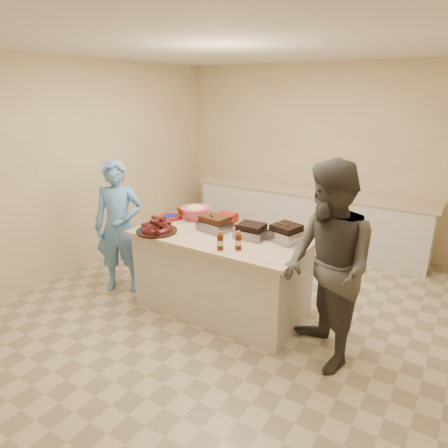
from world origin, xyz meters
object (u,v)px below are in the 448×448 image
Objects in this scene: rib_platter at (157,232)px; bbq_bottle_a at (220,250)px; coleslaw_bowl at (195,219)px; guest_gray at (319,358)px; bbq_bottle_b at (238,249)px; roasting_pan at (286,241)px; mustard_bottle at (208,225)px; plastic_cup at (181,215)px; guest_blue at (124,287)px; island at (222,308)px.

bbq_bottle_a is at bearing -3.50° from rib_platter.
guest_gray is (1.77, -0.55, -0.87)m from coleslaw_bowl.
coleslaw_bowl is 0.19× the size of guest_gray.
rib_platter is 0.98m from bbq_bottle_b.
roasting_pan is 1.58× the size of bbq_bottle_b.
guest_gray is (1.52, -0.44, -0.87)m from mustard_bottle.
guest_gray is at bearing -0.02° from bbq_bottle_b.
roasting_pan is 2.59× the size of plastic_cup.
roasting_pan and mustard_bottle have the same top height.
mustard_bottle is 0.07× the size of guest_blue.
bbq_bottle_b is (0.36, -0.26, 0.87)m from island.
island is at bearing 143.78° from bbq_bottle_b.
plastic_cup reaches higher than guest_blue.
rib_platter is at bearing -143.68° from roasting_pan.
roasting_pan is (1.27, 0.50, 0.00)m from rib_platter.
mustard_bottle reaches higher than guest_gray.
coleslaw_bowl reaches higher than bbq_bottle_a.
island is at bearing -30.26° from mustard_bottle.
roasting_pan is at bearing -4.42° from coleslaw_bowl.
bbq_bottle_b is 1.61× the size of mustard_bottle.
bbq_bottle_b is 0.12× the size of guest_blue.
guest_blue is (-1.64, 0.03, -0.87)m from bbq_bottle_b.
rib_platter is at bearing -153.61° from island.
coleslaw_bowl is at bearing 148.91° from bbq_bottle_b.
rib_platter is at bearing -177.40° from bbq_bottle_b.
bbq_bottle_b is at bearing -132.70° from guest_gray.
coleslaw_bowl is at bearing 3.99° from guest_blue.
island reaches higher than guest_blue.
island is 0.98m from bbq_bottle_b.
roasting_pan is 1.60× the size of bbq_bottle_a.
coleslaw_bowl reaches higher than roasting_pan.
bbq_bottle_b reaches higher than island.
plastic_cup is (-1.44, 0.13, 0.00)m from roasting_pan.
roasting_pan is (0.65, 0.19, 0.87)m from island.
roasting_pan is at bearing 21.53° from rib_platter.
guest_blue is (-0.48, -0.55, -0.87)m from plastic_cup.
mustard_bottle is (-0.94, -0.02, 0.00)m from roasting_pan.
bbq_bottle_a is at bearing -36.13° from guest_blue.
island is 1.02× the size of guest_gray.
roasting_pan reaches higher than guest_gray.
bbq_bottle_b reaches higher than rib_platter.
mustard_bottle is (-0.66, 0.44, 0.00)m from bbq_bottle_b.
coleslaw_bowl is 1.00m from bbq_bottle_a.
bbq_bottle_a is 1.59× the size of mustard_bottle.
island is at bearing -148.79° from roasting_pan.
coleslaw_bowl is 0.28m from mustard_bottle.
bbq_bottle_b reaches higher than bbq_bottle_a.
roasting_pan reaches higher than plastic_cup.
rib_platter is 0.60m from coleslaw_bowl.
island is 1.30m from guest_blue.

